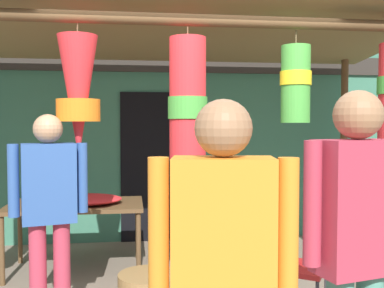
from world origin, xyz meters
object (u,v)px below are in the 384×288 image
folding_chair (290,259)px  passerby_at_right (356,237)px  display_table (76,210)px  wicker_basket_by_table (148,288)px  shopper_by_bananas (49,202)px  customer_foreground (223,273)px  flower_heap_on_table (85,199)px

folding_chair → passerby_at_right: bearing=-97.1°
display_table → wicker_basket_by_table: (0.74, -0.99, -0.53)m
shopper_by_bananas → customer_foreground: bearing=-62.2°
flower_heap_on_table → wicker_basket_by_table: (0.63, -0.93, -0.65)m
folding_chair → customer_foreground: size_ratio=0.50×
folding_chair → passerby_at_right: 1.52m
display_table → passerby_at_right: passerby_at_right is taller
display_table → passerby_at_right: 3.38m
shopper_by_bananas → folding_chair: bearing=-4.6°
customer_foreground → wicker_basket_by_table: bearing=95.5°
flower_heap_on_table → folding_chair: bearing=-39.6°
folding_chair → wicker_basket_by_table: (-1.11, 0.51, -0.37)m
display_table → customer_foreground: bearing=-73.5°
shopper_by_bananas → passerby_at_right: size_ratio=0.95×
passerby_at_right → display_table: bearing=119.9°
flower_heap_on_table → customer_foreground: customer_foreground is taller
wicker_basket_by_table → customer_foreground: (0.21, -2.24, 0.87)m
wicker_basket_by_table → display_table: bearing=126.8°
flower_heap_on_table → customer_foreground: 3.28m
display_table → shopper_by_bananas: 1.38m
folding_chair → passerby_at_right: size_ratio=0.48×
display_table → passerby_at_right: size_ratio=0.82×
folding_chair → passerby_at_right: (-0.18, -1.41, 0.54)m
customer_foreground → flower_heap_on_table: bearing=104.9°
flower_heap_on_table → folding_chair: (1.74, -1.44, -0.28)m
customer_foreground → passerby_at_right: passerby_at_right is taller
folding_chair → passerby_at_right: passerby_at_right is taller
flower_heap_on_table → passerby_at_right: passerby_at_right is taller
display_table → wicker_basket_by_table: size_ratio=2.64×
flower_heap_on_table → customer_foreground: size_ratio=0.47×
passerby_at_right → flower_heap_on_table: bearing=118.8°
wicker_basket_by_table → passerby_at_right: bearing=-64.0°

